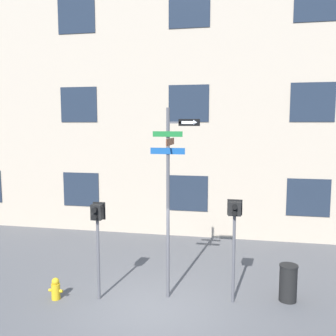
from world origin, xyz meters
The scene contains 7 objects.
ground_plane centered at (0.00, 0.00, 0.00)m, with size 60.00×60.00×0.00m, color #515154.
building_facade centered at (0.00, 6.81, 7.45)m, with size 24.00×0.63×14.90m.
street_sign_pole centered at (0.31, 0.84, 3.08)m, with size 1.30×1.04×5.19m.
pedestrian_signal_left centered at (-1.57, 0.35, 2.08)m, with size 0.35×0.40×2.67m.
pedestrian_signal_right centered at (2.02, 0.87, 2.18)m, with size 0.39×0.40×2.78m.
fire_hydrant centered at (-2.73, 0.11, 0.29)m, with size 0.40×0.24×0.60m.
trash_bin centered at (3.48, 1.25, 0.50)m, with size 0.50×0.50×1.00m.
Camera 1 is at (2.16, -8.84, 4.77)m, focal length 40.00 mm.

